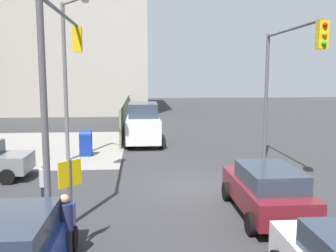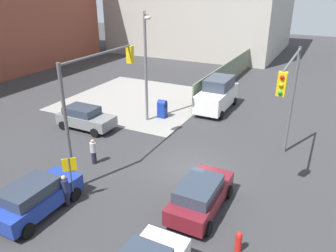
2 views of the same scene
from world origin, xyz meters
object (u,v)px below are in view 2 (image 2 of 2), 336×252
object	(u,v)px
fire_hydrant	(239,242)
pedestrian_waiting	(65,190)
traffic_signal_se_corner	(289,90)
sedan_maroon	(201,195)
coupe_gray	(85,118)
traffic_signal_nw_corner	(96,89)
van_white_delivery	(217,94)
pedestrian_crossing	(93,151)
mailbox_blue	(162,108)
street_lamp_corner	(146,60)
sedan_blue	(35,197)

from	to	relation	value
fire_hydrant	pedestrian_waiting	size ratio (longest dim) A/B	0.57
traffic_signal_se_corner	sedan_maroon	xyz separation A→B (m)	(-5.44, 2.57, -3.82)
fire_hydrant	coupe_gray	world-z (taller)	coupe_gray
traffic_signal_nw_corner	van_white_delivery	distance (m)	12.81
pedestrian_crossing	coupe_gray	bearing A→B (deg)	-71.84
mailbox_blue	traffic_signal_se_corner	bearing A→B (deg)	-112.96
mailbox_blue	coupe_gray	size ratio (longest dim) A/B	0.34
pedestrian_waiting	traffic_signal_nw_corner	bearing A→B (deg)	-67.79
street_lamp_corner	pedestrian_crossing	xyz separation A→B (m)	(-6.90, -0.39, -3.91)
traffic_signal_nw_corner	traffic_signal_se_corner	xyz separation A→B (m)	(4.33, -9.00, -0.00)
pedestrian_waiting	mailbox_blue	bearing A→B (deg)	-72.94
coupe_gray	traffic_signal_se_corner	bearing A→B (deg)	-88.31
sedan_maroon	pedestrian_waiting	bearing A→B (deg)	113.84
pedestrian_waiting	traffic_signal_se_corner	bearing A→B (deg)	-124.80
coupe_gray	pedestrian_waiting	bearing A→B (deg)	-145.83
mailbox_blue	fire_hydrant	xyz separation A→B (m)	(-11.20, -9.20, -0.28)
traffic_signal_nw_corner	sedan_maroon	bearing A→B (deg)	-99.86
sedan_blue	van_white_delivery	world-z (taller)	van_white_delivery
fire_hydrant	sedan_maroon	world-z (taller)	sedan_maroon
traffic_signal_nw_corner	sedan_maroon	world-z (taller)	traffic_signal_nw_corner
coupe_gray	pedestrian_crossing	world-z (taller)	coupe_gray
traffic_signal_se_corner	fire_hydrant	bearing A→B (deg)	177.61
fire_hydrant	pedestrian_crossing	size ratio (longest dim) A/B	0.61
traffic_signal_se_corner	van_white_delivery	xyz separation A→B (m)	(7.73, 6.30, -3.38)
pedestrian_crossing	traffic_signal_se_corner	bearing A→B (deg)	176.71
traffic_signal_nw_corner	mailbox_blue	distance (m)	9.23
sedan_maroon	street_lamp_corner	bearing A→B (deg)	42.61
coupe_gray	pedestrian_waiting	xyz separation A→B (m)	(-7.58, -5.14, 0.02)
street_lamp_corner	fire_hydrant	bearing A→B (deg)	-135.33
sedan_maroon	mailbox_blue	bearing A→B (deg)	36.18
sedan_maroon	pedestrian_crossing	bearing A→B (deg)	79.90
sedan_maroon	pedestrian_waiting	xyz separation A→B (m)	(-2.53, 5.73, 0.02)
traffic_signal_nw_corner	street_lamp_corner	distance (m)	7.13
pedestrian_waiting	sedan_blue	bearing A→B (deg)	59.52
traffic_signal_nw_corner	sedan_blue	distance (m)	6.00
pedestrian_crossing	pedestrian_waiting	world-z (taller)	pedestrian_waiting
fire_hydrant	coupe_gray	xyz separation A→B (m)	(6.78, 13.14, 0.36)
traffic_signal_se_corner	pedestrian_waiting	size ratio (longest dim) A/B	3.91
sedan_maroon	sedan_blue	world-z (taller)	same
fire_hydrant	pedestrian_waiting	bearing A→B (deg)	95.71
street_lamp_corner	sedan_maroon	xyz separation A→B (m)	(-8.17, -7.51, -3.86)
traffic_signal_se_corner	pedestrian_crossing	bearing A→B (deg)	113.29
mailbox_blue	coupe_gray	world-z (taller)	coupe_gray
street_lamp_corner	mailbox_blue	distance (m)	4.19
street_lamp_corner	pedestrian_waiting	bearing A→B (deg)	-170.52
traffic_signal_nw_corner	pedestrian_crossing	world-z (taller)	traffic_signal_nw_corner
street_lamp_corner	traffic_signal_nw_corner	bearing A→B (deg)	-171.24
traffic_signal_nw_corner	sedan_blue	xyz separation A→B (m)	(-4.62, 0.17, -3.82)
street_lamp_corner	pedestrian_crossing	bearing A→B (deg)	-176.79
traffic_signal_nw_corner	street_lamp_corner	size ratio (longest dim) A/B	0.81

